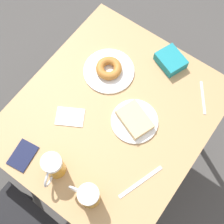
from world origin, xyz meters
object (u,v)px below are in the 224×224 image
(beer_mug_left, at_px, (54,166))
(fork, at_px, (203,98))
(plate_with_cake, at_px, (135,120))
(plate_with_donut, at_px, (109,70))
(knife, at_px, (141,182))
(passport_near_edge, at_px, (23,155))
(napkin_folded, at_px, (70,117))
(blue_pouch, at_px, (171,60))
(beer_mug_center, at_px, (89,196))

(beer_mug_left, distance_m, fork, 0.74)
(plate_with_cake, xyz_separation_m, plate_with_donut, (0.25, -0.14, 0.00))
(plate_with_cake, xyz_separation_m, knife, (-0.17, 0.21, -0.01))
(beer_mug_left, xyz_separation_m, passport_near_edge, (0.16, 0.04, -0.07))
(napkin_folded, bearing_deg, knife, 172.70)
(plate_with_donut, height_order, fork, plate_with_donut)
(napkin_folded, xyz_separation_m, blue_pouch, (-0.22, -0.51, 0.02))
(napkin_folded, relative_size, knife, 0.72)
(beer_mug_center, bearing_deg, beer_mug_left, -2.66)
(plate_with_cake, xyz_separation_m, fork, (-0.19, -0.28, -0.01))
(knife, bearing_deg, beer_mug_center, 53.21)
(passport_near_edge, relative_size, blue_pouch, 0.85)
(plate_with_cake, relative_size, passport_near_edge, 1.55)
(plate_with_donut, bearing_deg, beer_mug_center, 118.59)
(blue_pouch, bearing_deg, plate_with_donut, 44.75)
(beer_mug_left, xyz_separation_m, knife, (-0.32, -0.17, -0.07))
(beer_mug_center, distance_m, passport_near_edge, 0.35)
(fork, distance_m, knife, 0.49)
(fork, xyz_separation_m, knife, (0.02, 0.49, -0.00))
(beer_mug_center, xyz_separation_m, passport_near_edge, (0.34, 0.03, -0.07))
(plate_with_cake, distance_m, fork, 0.34)
(beer_mug_center, xyz_separation_m, knife, (-0.13, -0.18, -0.07))
(plate_with_donut, relative_size, beer_mug_center, 1.73)
(plate_with_donut, xyz_separation_m, beer_mug_left, (-0.10, 0.52, 0.05))
(napkin_folded, relative_size, passport_near_edge, 1.12)
(beer_mug_center, relative_size, passport_near_edge, 1.03)
(knife, bearing_deg, passport_near_edge, 23.37)
(napkin_folded, bearing_deg, plate_with_donut, -90.67)
(napkin_folded, bearing_deg, plate_with_cake, -148.35)
(beer_mug_left, bearing_deg, napkin_folded, -64.65)
(plate_with_donut, bearing_deg, beer_mug_left, 101.17)
(passport_near_edge, distance_m, blue_pouch, 0.81)
(plate_with_cake, bearing_deg, beer_mug_left, 69.10)
(napkin_folded, distance_m, knife, 0.43)
(plate_with_cake, xyz_separation_m, passport_near_edge, (0.30, 0.41, -0.01))
(plate_with_donut, relative_size, blue_pouch, 1.52)
(knife, xyz_separation_m, passport_near_edge, (0.47, 0.21, 0.00))
(plate_with_donut, bearing_deg, blue_pouch, -135.25)
(plate_with_cake, distance_m, passport_near_edge, 0.51)
(plate_with_donut, xyz_separation_m, fork, (-0.44, -0.14, -0.02))
(beer_mug_left, distance_m, napkin_folded, 0.26)
(plate_with_cake, relative_size, beer_mug_left, 1.50)
(napkin_folded, bearing_deg, passport_near_edge, 78.62)
(beer_mug_left, xyz_separation_m, fork, (-0.33, -0.66, -0.07))
(plate_with_cake, height_order, knife, plate_with_cake)
(blue_pouch, bearing_deg, fork, 163.03)
(knife, bearing_deg, beer_mug_left, 28.01)
(napkin_folded, relative_size, fork, 1.07)
(plate_with_cake, height_order, plate_with_donut, plate_with_donut)
(blue_pouch, bearing_deg, napkin_folded, 66.78)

